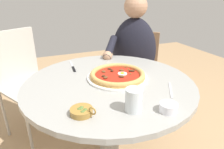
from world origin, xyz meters
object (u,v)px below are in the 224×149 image
olive_pan (82,111)px  dining_table (109,112)px  ramekin_capers (169,107)px  steak_knife (73,67)px  diner_person (132,73)px  cafe_chair_spare_near (24,75)px  water_glass (134,101)px  fork_utensil (171,90)px  cafe_chair_diner (136,68)px  pizza_on_plate (118,75)px

olive_pan → dining_table: bearing=49.6°
ramekin_capers → steak_knife: bearing=112.0°
diner_person → cafe_chair_spare_near: size_ratio=1.29×
ramekin_capers → cafe_chair_spare_near: size_ratio=0.08×
water_glass → olive_pan: water_glass is taller
water_glass → fork_utensil: 0.27m
water_glass → cafe_chair_diner: (0.52, 0.92, -0.26)m
fork_utensil → pizza_on_plate: bearing=128.4°
steak_knife → fork_utensil: steak_knife is taller
olive_pan → cafe_chair_spare_near: (-0.24, 1.02, -0.21)m
olive_pan → cafe_chair_spare_near: cafe_chair_spare_near is taller
pizza_on_plate → steak_knife: 0.32m
pizza_on_plate → ramekin_capers: (0.06, -0.38, 0.00)m
dining_table → olive_pan: olive_pan is taller
dining_table → cafe_chair_spare_near: 0.90m
olive_pan → diner_person: 1.02m
steak_knife → diner_person: size_ratio=0.18×
fork_utensil → cafe_chair_spare_near: (-0.70, 0.99, -0.20)m
olive_pan → cafe_chair_diner: 1.15m
dining_table → cafe_chair_spare_near: cafe_chair_spare_near is taller
cafe_chair_diner → cafe_chair_spare_near: cafe_chair_spare_near is taller
dining_table → fork_utensil: fork_utensil is taller
olive_pan → ramekin_capers: bearing=-19.0°
olive_pan → fork_utensil: (0.45, 0.04, -0.01)m
cafe_chair_diner → steak_knife: bearing=-151.5°
cafe_chair_spare_near → steak_knife: bearing=-57.9°
cafe_chair_spare_near → ramekin_capers: bearing=-63.3°
olive_pan → cafe_chair_diner: (0.72, 0.87, -0.23)m
ramekin_capers → cafe_chair_spare_near: bearing=116.7°
dining_table → ramekin_capers: ramekin_capers is taller
olive_pan → cafe_chair_spare_near: bearing=103.5°
cafe_chair_spare_near → diner_person: bearing=-16.5°
fork_utensil → diner_person: size_ratio=0.12×
pizza_on_plate → water_glass: size_ratio=3.47×
ramekin_capers → water_glass: bearing=154.9°
dining_table → cafe_chair_diner: size_ratio=1.08×
pizza_on_plate → steak_knife: pizza_on_plate is taller
ramekin_capers → olive_pan: olive_pan is taller
steak_knife → olive_pan: size_ratio=2.04×
steak_knife → cafe_chair_diner: bearing=28.5°
fork_utensil → cafe_chair_spare_near: bearing=125.3°
pizza_on_plate → diner_person: diner_person is taller
water_glass → cafe_chair_spare_near: (-0.44, 1.07, -0.24)m
pizza_on_plate → cafe_chair_diner: 0.79m
steak_knife → ramekin_capers: size_ratio=2.89×
water_glass → cafe_chair_spare_near: 1.19m
diner_person → cafe_chair_spare_near: 0.92m
dining_table → olive_pan: bearing=-130.4°
fork_utensil → steak_knife: bearing=128.4°
ramekin_capers → olive_pan: size_ratio=0.71×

